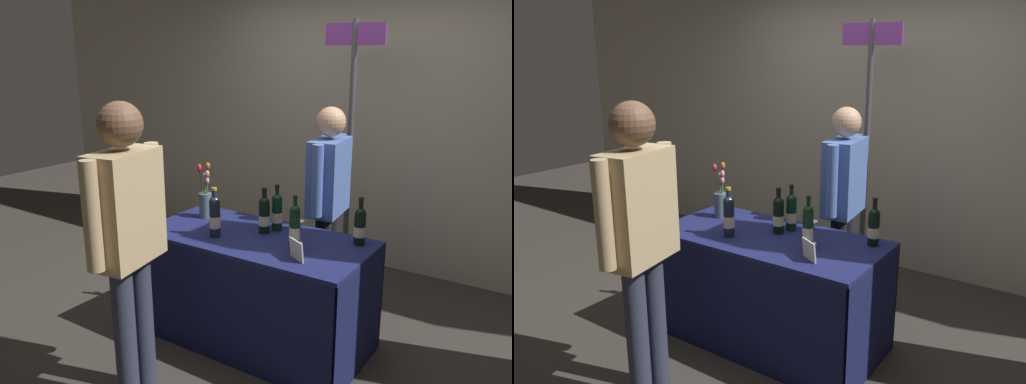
% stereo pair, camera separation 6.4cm
% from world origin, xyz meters
% --- Properties ---
extents(ground_plane, '(12.00, 12.00, 0.00)m').
position_xyz_m(ground_plane, '(0.00, 0.00, 0.00)').
color(ground_plane, '#38332D').
extents(back_partition, '(7.69, 0.12, 3.16)m').
position_xyz_m(back_partition, '(0.00, 1.76, 1.58)').
color(back_partition, '#B2A893').
rests_on(back_partition, ground_plane).
extents(tasting_table, '(1.50, 0.73, 0.76)m').
position_xyz_m(tasting_table, '(0.00, 0.00, 0.52)').
color(tasting_table, '#191E51').
rests_on(tasting_table, ground_plane).
extents(featured_wine_bottle, '(0.07, 0.07, 0.33)m').
position_xyz_m(featured_wine_bottle, '(-0.22, -0.15, 0.90)').
color(featured_wine_bottle, '#192333').
rests_on(featured_wine_bottle, tasting_table).
extents(display_bottle_0, '(0.07, 0.07, 0.34)m').
position_xyz_m(display_bottle_0, '(0.33, -0.07, 0.90)').
color(display_bottle_0, black).
rests_on(display_bottle_0, tasting_table).
extents(display_bottle_1, '(0.07, 0.07, 0.31)m').
position_xyz_m(display_bottle_1, '(0.62, 0.23, 0.88)').
color(display_bottle_1, black).
rests_on(display_bottle_1, tasting_table).
extents(display_bottle_2, '(0.08, 0.08, 0.31)m').
position_xyz_m(display_bottle_2, '(0.01, 0.08, 0.89)').
color(display_bottle_2, black).
rests_on(display_bottle_2, tasting_table).
extents(display_bottle_3, '(0.07, 0.07, 0.32)m').
position_xyz_m(display_bottle_3, '(0.05, 0.18, 0.89)').
color(display_bottle_3, black).
rests_on(display_bottle_3, tasting_table).
extents(wine_glass_near_vendor, '(0.08, 0.08, 0.15)m').
position_xyz_m(wine_glass_near_vendor, '(0.29, 0.04, 0.87)').
color(wine_glass_near_vendor, silver).
rests_on(wine_glass_near_vendor, tasting_table).
extents(flower_vase, '(0.09, 0.09, 0.41)m').
position_xyz_m(flower_vase, '(-0.52, 0.13, 0.89)').
color(flower_vase, slate).
rests_on(flower_vase, tasting_table).
extents(brochure_stand, '(0.13, 0.09, 0.12)m').
position_xyz_m(brochure_stand, '(0.41, -0.20, 0.82)').
color(brochure_stand, silver).
rests_on(brochure_stand, tasting_table).
extents(vendor_presenter, '(0.26, 0.57, 1.55)m').
position_xyz_m(vendor_presenter, '(0.19, 0.67, 0.92)').
color(vendor_presenter, black).
rests_on(vendor_presenter, ground_plane).
extents(taster_foreground_right, '(0.28, 0.58, 1.70)m').
position_xyz_m(taster_foreground_right, '(-0.22, -0.89, 1.02)').
color(taster_foreground_right, '#2D3347').
rests_on(taster_foreground_right, ground_plane).
extents(booth_signpost, '(0.48, 0.04, 2.16)m').
position_xyz_m(booth_signpost, '(0.14, 1.15, 1.31)').
color(booth_signpost, '#47474C').
rests_on(booth_signpost, ground_plane).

